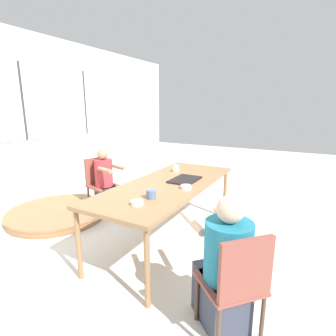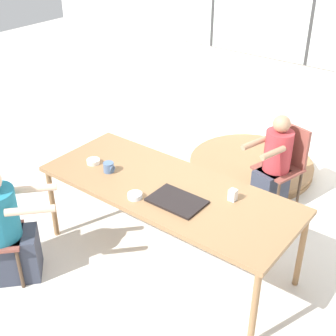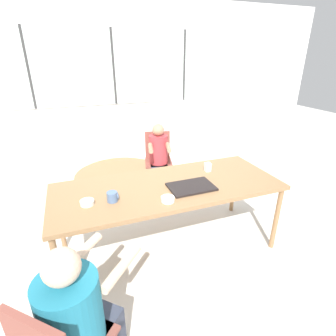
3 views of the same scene
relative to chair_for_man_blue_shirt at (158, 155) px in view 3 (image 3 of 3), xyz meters
The scene contains 12 objects.
ground_plane 1.59m from the chair_for_man_blue_shirt, 104.67° to the right, with size 16.00×16.00×0.00m, color beige.
wall_back_with_windows 1.57m from the chair_for_man_blue_shirt, 107.66° to the left, with size 8.40×0.08×2.80m.
dining_table 1.53m from the chair_for_man_blue_shirt, 104.67° to the right, with size 2.20×0.88×0.75m.
chair_for_man_blue_shirt is the anchor object (origin of this frame).
person_woman_green_shirt 2.77m from the chair_for_man_blue_shirt, 118.00° to the right, with size 0.66×0.68×1.05m.
person_man_blue_shirt 0.17m from the chair_for_man_blue_shirt, 104.67° to the right, with size 0.39×0.55×1.02m.
food_tray_dark 1.63m from the chair_for_man_blue_shirt, 96.99° to the right, with size 0.43×0.29×0.02m.
coffee_mug 1.86m from the chair_for_man_blue_shirt, 120.64° to the right, with size 0.10×0.09×0.09m.
milk_carton_small 1.35m from the chair_for_man_blue_shirt, 84.14° to the right, with size 0.06×0.06×0.09m.
bowl_white_shallow 1.96m from the chair_for_man_blue_shirt, 126.33° to the right, with size 0.12×0.12×0.04m.
bowl_cereal 1.84m from the chair_for_man_blue_shirt, 105.71° to the right, with size 0.12×0.12×0.04m.
folded_table_stack 0.79m from the chair_for_man_blue_shirt, 146.84° to the left, with size 1.44×1.44×0.12m.
Camera 3 is at (-0.79, -2.12, 1.92)m, focal length 28.00 mm.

